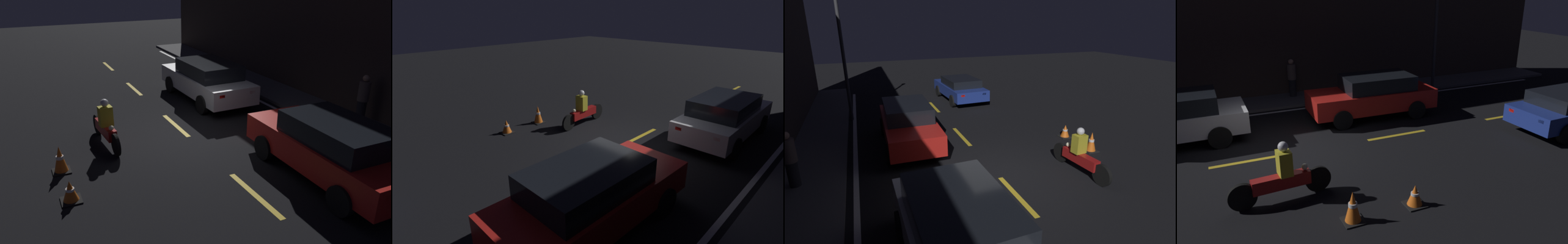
% 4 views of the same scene
% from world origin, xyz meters
% --- Properties ---
extents(ground_plane, '(56.00, 56.00, 0.00)m').
position_xyz_m(ground_plane, '(0.00, 0.00, 0.00)').
color(ground_plane, black).
extents(raised_curb, '(28.00, 1.79, 0.10)m').
position_xyz_m(raised_curb, '(0.00, 4.99, 0.05)').
color(raised_curb, '#4C4C4F').
rests_on(raised_curb, ground).
extents(lane_dash_c, '(2.00, 0.14, 0.01)m').
position_xyz_m(lane_dash_c, '(-1.00, 0.00, 0.00)').
color(lane_dash_c, gold).
rests_on(lane_dash_c, ground).
extents(lane_dash_d, '(2.00, 0.14, 0.01)m').
position_xyz_m(lane_dash_d, '(3.50, 0.00, 0.00)').
color(lane_dash_d, gold).
rests_on(lane_dash_d, ground).
extents(lane_dash_e, '(2.00, 0.14, 0.01)m').
position_xyz_m(lane_dash_e, '(8.00, 0.00, 0.00)').
color(lane_dash_e, gold).
rests_on(lane_dash_e, ground).
extents(lane_solid_kerb, '(25.20, 0.14, 0.01)m').
position_xyz_m(lane_solid_kerb, '(0.00, 3.84, 0.00)').
color(lane_solid_kerb, silver).
rests_on(lane_solid_kerb, ground).
extents(sedan_white, '(4.52, 1.97, 1.50)m').
position_xyz_m(sedan_white, '(-2.94, 2.09, 0.80)').
color(sedan_white, silver).
rests_on(sedan_white, ground).
extents(taxi_red, '(4.41, 1.92, 1.49)m').
position_xyz_m(taxi_red, '(3.56, 1.98, 0.79)').
color(taxi_red, red).
rests_on(taxi_red, ground).
extents(sedan_blue, '(4.23, 2.01, 1.27)m').
position_xyz_m(sedan_blue, '(8.95, -1.72, 0.70)').
color(sedan_blue, navy).
rests_on(sedan_blue, ground).
extents(motorcycle, '(2.29, 0.38, 1.38)m').
position_xyz_m(motorcycle, '(-0.55, -2.31, 0.56)').
color(motorcycle, black).
rests_on(motorcycle, ground).
extents(traffic_cone_near, '(0.43, 0.43, 0.68)m').
position_xyz_m(traffic_cone_near, '(0.56, -3.70, 0.33)').
color(traffic_cone_near, black).
rests_on(traffic_cone_near, ground).
extents(traffic_cone_mid, '(0.43, 0.43, 0.48)m').
position_xyz_m(traffic_cone_mid, '(1.99, -3.69, 0.23)').
color(traffic_cone_mid, black).
rests_on(traffic_cone_mid, ground).
extents(pedestrian, '(0.34, 0.34, 1.53)m').
position_xyz_m(pedestrian, '(1.47, 5.33, 0.87)').
color(pedestrian, black).
rests_on(pedestrian, raised_curb).
extents(street_lamp, '(0.28, 0.28, 5.76)m').
position_xyz_m(street_lamp, '(7.31, 3.94, 3.24)').
color(street_lamp, '#333338').
rests_on(street_lamp, ground).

